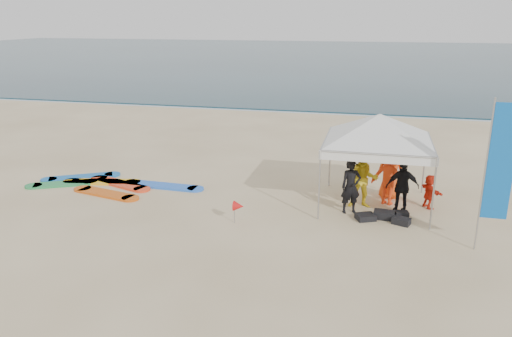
{
  "coord_description": "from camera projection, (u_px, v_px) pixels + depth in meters",
  "views": [
    {
      "loc": [
        3.38,
        -10.69,
        5.4
      ],
      "look_at": [
        0.14,
        2.6,
        1.2
      ],
      "focal_mm": 35.0,
      "sensor_mm": 36.0,
      "label": 1
    }
  ],
  "objects": [
    {
      "name": "person_orange_b",
      "position": [
        390.0,
        172.0,
        15.21
      ],
      "size": [
        0.9,
        0.67,
        1.68
      ],
      "primitive_type": "imported",
      "rotation": [
        0.0,
        0.0,
        3.31
      ],
      "color": "#F44E15",
      "rests_on": "ground"
    },
    {
      "name": "surfboard_spread",
      "position": [
        107.0,
        184.0,
        16.58
      ],
      "size": [
        5.42,
        2.54,
        0.07
      ],
      "color": "#ED401B",
      "rests_on": "ground"
    },
    {
      "name": "person_orange_a",
      "position": [
        389.0,
        177.0,
        14.72
      ],
      "size": [
        1.25,
        0.97,
        1.7
      ],
      "primitive_type": "imported",
      "rotation": [
        0.0,
        0.0,
        2.8
      ],
      "color": "#F33D15",
      "rests_on": "ground"
    },
    {
      "name": "feather_flag",
      "position": [
        499.0,
        164.0,
        11.35
      ],
      "size": [
        0.62,
        0.04,
        3.68
      ],
      "color": "#A5A5A8",
      "rests_on": "ground"
    },
    {
      "name": "person_black_b",
      "position": [
        402.0,
        187.0,
        14.04
      ],
      "size": [
        0.96,
        0.51,
        1.57
      ],
      "primitive_type": "imported",
      "rotation": [
        0.0,
        0.0,
        3.28
      ],
      "color": "black",
      "rests_on": "ground"
    },
    {
      "name": "person_yellow",
      "position": [
        364.0,
        179.0,
        14.44
      ],
      "size": [
        0.93,
        0.78,
        1.72
      ],
      "primitive_type": "imported",
      "rotation": [
        0.0,
        0.0,
        0.17
      ],
      "color": "yellow",
      "rests_on": "ground"
    },
    {
      "name": "canopy_tent",
      "position": [
        380.0,
        114.0,
        14.06
      ],
      "size": [
        4.17,
        4.17,
        3.15
      ],
      "color": "#A5A5A8",
      "rests_on": "ground"
    },
    {
      "name": "marker_pennant",
      "position": [
        239.0,
        206.0,
        13.4
      ],
      "size": [
        0.28,
        0.28,
        0.64
      ],
      "color": "#A5A5A8",
      "rests_on": "ground"
    },
    {
      "name": "ocean",
      "position": [
        355.0,
        57.0,
        68.0
      ],
      "size": [
        160.0,
        84.0,
        0.08
      ],
      "primitive_type": "cube",
      "color": "#0C2633",
      "rests_on": "ground"
    },
    {
      "name": "gear_pile",
      "position": [
        385.0,
        217.0,
        13.74
      ],
      "size": [
        1.53,
        0.83,
        0.22
      ],
      "color": "black",
      "rests_on": "ground"
    },
    {
      "name": "ground",
      "position": [
        226.0,
        245.0,
        12.28
      ],
      "size": [
        120.0,
        120.0,
        0.0
      ],
      "primitive_type": "plane",
      "color": "beige",
      "rests_on": "ground"
    },
    {
      "name": "person_seated",
      "position": [
        429.0,
        191.0,
        14.5
      ],
      "size": [
        0.71,
        0.96,
        1.01
      ],
      "primitive_type": "imported",
      "rotation": [
        0.0,
        0.0,
        2.08
      ],
      "color": "red",
      "rests_on": "ground"
    },
    {
      "name": "person_black_a",
      "position": [
        351.0,
        187.0,
        14.07
      ],
      "size": [
        0.67,
        0.56,
        1.56
      ],
      "primitive_type": "imported",
      "rotation": [
        0.0,
        0.0,
        0.38
      ],
      "color": "black",
      "rests_on": "ground"
    },
    {
      "name": "shoreline_foam",
      "position": [
        317.0,
        112.0,
        29.18
      ],
      "size": [
        160.0,
        1.2,
        0.01
      ],
      "primitive_type": "cube",
      "color": "silver",
      "rests_on": "ground"
    }
  ]
}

